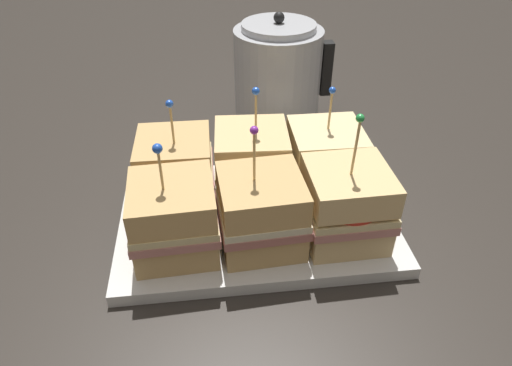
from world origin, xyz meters
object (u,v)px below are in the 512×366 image
sandwich_front_right (346,205)px  sandwich_back_center (252,163)px  serving_platter (256,218)px  sandwich_back_right (325,159)px  sandwich_front_center (260,212)px  sandwich_front_left (174,218)px  kettle_steel (278,73)px  sandwich_back_left (176,169)px

sandwich_front_right → sandwich_back_center: (-0.11, 0.11, -0.00)m
serving_platter → sandwich_back_right: bearing=26.4°
sandwich_back_center → sandwich_front_center: bearing=-91.2°
serving_platter → sandwich_front_left: (-0.11, -0.05, 0.06)m
serving_platter → kettle_steel: kettle_steel is taller
sandwich_back_center → serving_platter: bearing=-90.9°
sandwich_front_center → kettle_steel: kettle_steel is taller
serving_platter → sandwich_back_center: 0.08m
sandwich_front_center → sandwich_back_right: size_ratio=1.06×
serving_platter → sandwich_front_left: sandwich_front_left is taller
sandwich_front_right → sandwich_back_left: sandwich_front_right is taller
serving_platter → sandwich_front_left: 0.14m
sandwich_front_left → sandwich_front_center: bearing=-0.2°
serving_platter → sandwich_front_left: size_ratio=2.40×
sandwich_front_center → sandwich_back_right: 0.16m
sandwich_back_left → sandwich_front_right: bearing=-26.7°
sandwich_front_left → sandwich_front_center: (0.11, -0.00, -0.00)m
sandwich_front_right → sandwich_back_center: sandwich_front_right is taller
serving_platter → sandwich_front_center: size_ratio=2.22×
serving_platter → sandwich_back_left: bearing=153.7°
sandwich_front_right → sandwich_front_center: bearing=179.4°
sandwich_back_left → sandwich_back_right: 0.22m
serving_platter → sandwich_back_right: (0.11, 0.05, 0.06)m
serving_platter → sandwich_back_center: size_ratio=2.25×
sandwich_back_left → sandwich_back_center: size_ratio=0.95×
kettle_steel → sandwich_back_right: bearing=-83.9°
sandwich_front_center → sandwich_back_left: bearing=134.8°
serving_platter → sandwich_front_right: sandwich_front_right is taller
sandwich_back_left → sandwich_back_center: sandwich_back_center is taller
sandwich_front_center → sandwich_back_left: (-0.11, 0.11, -0.00)m
sandwich_front_left → serving_platter: bearing=26.5°
sandwich_front_right → kettle_steel: kettle_steel is taller
sandwich_back_center → sandwich_front_right: bearing=-45.5°
kettle_steel → sandwich_back_left: bearing=-125.2°
sandwich_front_right → sandwich_back_left: bearing=153.3°
serving_platter → sandwich_front_center: (-0.00, -0.06, 0.06)m
sandwich_back_left → sandwich_back_right: sandwich_back_right is taller
sandwich_front_right → serving_platter: bearing=152.9°
sandwich_front_right → sandwich_back_right: 0.11m
sandwich_front_center → kettle_steel: (0.08, 0.38, 0.02)m
serving_platter → sandwich_back_right: size_ratio=2.36×
sandwich_front_left → kettle_steel: bearing=63.3°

